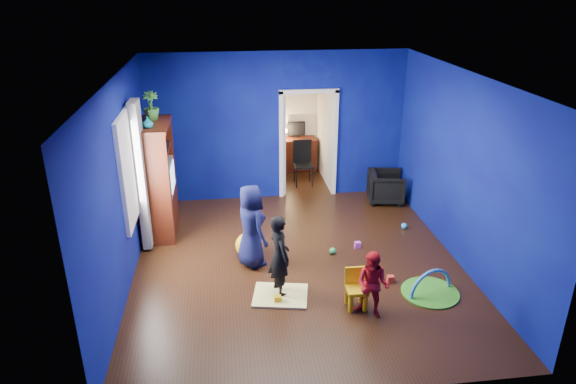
{
  "coord_description": "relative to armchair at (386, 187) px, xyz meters",
  "views": [
    {
      "loc": [
        -1.05,
        -6.88,
        4.13
      ],
      "look_at": [
        -0.11,
        0.4,
        1.06
      ],
      "focal_mm": 32.0,
      "sensor_mm": 36.0,
      "label": 1
    }
  ],
  "objects": [
    {
      "name": "kid_chair",
      "position": [
        -1.47,
        -3.41,
        -0.06
      ],
      "size": [
        0.28,
        0.28,
        0.5
      ],
      "primitive_type": "cube",
      "rotation": [
        0.0,
        0.0,
        -0.0
      ],
      "color": "yellow",
      "rests_on": "floor"
    },
    {
      "name": "toddler_red",
      "position": [
        -1.32,
        -3.61,
        0.15
      ],
      "size": [
        0.57,
        0.54,
        0.93
      ],
      "primitive_type": "imported",
      "rotation": [
        0.0,
        0.0,
        -0.6
      ],
      "color": "red",
      "rests_on": "floor"
    },
    {
      "name": "alcove",
      "position": [
        -1.48,
        1.42,
        0.94
      ],
      "size": [
        1.0,
        1.75,
        2.5
      ],
      "primitive_type": null,
      "color": "silver",
      "rests_on": "floor"
    },
    {
      "name": "wall_back",
      "position": [
        -2.08,
        0.55,
        1.14
      ],
      "size": [
        5.0,
        0.02,
        2.9
      ],
      "primitive_type": "cube",
      "color": "#090A68",
      "rests_on": "floor"
    },
    {
      "name": "desk_monitor",
      "position": [
        -1.48,
        2.18,
        0.64
      ],
      "size": [
        0.4,
        0.05,
        0.32
      ],
      "primitive_type": "cube",
      "color": "black",
      "rests_on": "study_desk"
    },
    {
      "name": "curtain",
      "position": [
        -4.45,
        -1.3,
        0.94
      ],
      "size": [
        0.14,
        0.42,
        2.4
      ],
      "primitive_type": "cube",
      "color": "slate",
      "rests_on": "floor"
    },
    {
      "name": "yellow_blanket",
      "position": [
        -2.46,
        -3.03,
        -0.3
      ],
      "size": [
        0.85,
        0.73,
        0.03
      ],
      "primitive_type": "cube",
      "rotation": [
        0.0,
        0.0,
        -0.19
      ],
      "color": "#F2E07A",
      "rests_on": "floor"
    },
    {
      "name": "child_navy",
      "position": [
        -2.79,
        -2.09,
        0.35
      ],
      "size": [
        0.66,
        0.76,
        1.32
      ],
      "primitive_type": "imported",
      "rotation": [
        0.0,
        0.0,
        2.03
      ],
      "color": "#10133B",
      "rests_on": "floor"
    },
    {
      "name": "child_black",
      "position": [
        -2.46,
        -2.93,
        0.29
      ],
      "size": [
        0.41,
        0.51,
        1.2
      ],
      "primitive_type": "imported",
      "rotation": [
        0.0,
        0.0,
        1.9
      ],
      "color": "black",
      "rests_on": "floor"
    },
    {
      "name": "potted_plant",
      "position": [
        -4.3,
        -0.55,
        1.88
      ],
      "size": [
        0.31,
        0.31,
        0.47
      ],
      "primitive_type": "imported",
      "rotation": [
        0.0,
        0.0,
        0.19
      ],
      "color": "#36812E",
      "rests_on": "tv_armoire"
    },
    {
      "name": "floor",
      "position": [
        -2.08,
        -2.2,
        -0.31
      ],
      "size": [
        5.0,
        5.5,
        0.01
      ],
      "primitive_type": "cube",
      "color": "black",
      "rests_on": "ground"
    },
    {
      "name": "toy_1",
      "position": [
        -0.02,
        -1.22,
        -0.26
      ],
      "size": [
        0.11,
        0.11,
        0.11
      ],
      "primitive_type": "sphere",
      "color": "#29ACEC",
      "rests_on": "floor"
    },
    {
      "name": "study_desk",
      "position": [
        -1.48,
        2.06,
        0.06
      ],
      "size": [
        0.88,
        0.44,
        0.75
      ],
      "primitive_type": "cube",
      "color": "#3D140A",
      "rests_on": "floor"
    },
    {
      "name": "toy_2",
      "position": [
        -2.51,
        -3.17,
        -0.26
      ],
      "size": [
        0.1,
        0.08,
        0.1
      ],
      "primitive_type": "cube",
      "color": "yellow",
      "rests_on": "floor"
    },
    {
      "name": "folding_chair",
      "position": [
        -1.48,
        1.1,
        0.15
      ],
      "size": [
        0.4,
        0.4,
        0.92
      ],
      "primitive_type": "cube",
      "color": "black",
      "rests_on": "floor"
    },
    {
      "name": "desk_lamp",
      "position": [
        -1.76,
        2.12,
        0.62
      ],
      "size": [
        0.14,
        0.14,
        0.14
      ],
      "primitive_type": "sphere",
      "color": "#FFD88C",
      "rests_on": "study_desk"
    },
    {
      "name": "book_shelf",
      "position": [
        -1.48,
        2.17,
        1.71
      ],
      "size": [
        0.88,
        0.24,
        0.04
      ],
      "primitive_type": "cube",
      "color": "white",
      "rests_on": "study_desk"
    },
    {
      "name": "ceiling",
      "position": [
        -2.08,
        -2.2,
        2.59
      ],
      "size": [
        5.0,
        5.5,
        0.01
      ],
      "primitive_type": "cube",
      "color": "white",
      "rests_on": "wall_back"
    },
    {
      "name": "doorway",
      "position": [
        -1.48,
        0.55,
        0.74
      ],
      "size": [
        1.16,
        0.1,
        2.1
      ],
      "primitive_type": "cube",
      "color": "white",
      "rests_on": "floor"
    },
    {
      "name": "tv_armoire",
      "position": [
        -4.3,
        -0.77,
        0.67
      ],
      "size": [
        0.58,
        1.14,
        1.96
      ],
      "primitive_type": "cube",
      "color": "#3B1709",
      "rests_on": "floor"
    },
    {
      "name": "toy_arch",
      "position": [
        -0.34,
        -3.22,
        -0.29
      ],
      "size": [
        0.71,
        0.29,
        0.73
      ],
      "primitive_type": "torus",
      "rotation": [
        1.57,
        0.0,
        0.33
      ],
      "color": "#3F8CD8",
      "rests_on": "floor"
    },
    {
      "name": "toy_0",
      "position": [
        -0.81,
        -2.87,
        -0.26
      ],
      "size": [
        0.1,
        0.08,
        0.1
      ],
      "primitive_type": "cube",
      "color": "red",
      "rests_on": "floor"
    },
    {
      "name": "hopper_ball",
      "position": [
        -2.84,
        -1.84,
        -0.11
      ],
      "size": [
        0.4,
        0.4,
        0.4
      ],
      "primitive_type": "sphere",
      "color": "yellow",
      "rests_on": "floor"
    },
    {
      "name": "window_left",
      "position": [
        -4.57,
        -1.85,
        1.24
      ],
      "size": [
        0.03,
        0.95,
        1.55
      ],
      "primitive_type": "cube",
      "color": "white",
      "rests_on": "wall_left"
    },
    {
      "name": "wall_left",
      "position": [
        -4.58,
        -2.2,
        1.14
      ],
      "size": [
        0.02,
        5.5,
        2.9
      ],
      "primitive_type": "cube",
      "color": "#090A68",
      "rests_on": "floor"
    },
    {
      "name": "play_mat",
      "position": [
        -0.34,
        -3.22,
        -0.3
      ],
      "size": [
        0.81,
        0.81,
        0.02
      ],
      "primitive_type": "cylinder",
      "color": "#4CA224",
      "rests_on": "floor"
    },
    {
      "name": "vase",
      "position": [
        -4.3,
        -1.07,
        1.74
      ],
      "size": [
        0.23,
        0.23,
        0.18
      ],
      "primitive_type": "imported",
      "rotation": [
        0.0,
        0.0,
        0.43
      ],
      "color": "#0C4F62",
      "rests_on": "tv_armoire"
    },
    {
      "name": "crt_tv",
      "position": [
        -4.26,
        -0.77,
        0.71
      ],
      "size": [
        0.46,
        0.7,
        0.54
      ],
      "primitive_type": "cube",
      "color": "silver",
      "rests_on": "tv_armoire"
    },
    {
      "name": "toy_4",
      "position": [
        -1.03,
        -1.79,
        -0.26
      ],
      "size": [
        0.1,
        0.08,
        0.1
      ],
      "primitive_type": "cube",
      "color": "#D750D6",
      "rests_on": "floor"
    },
    {
      "name": "wall_front",
      "position": [
        -2.08,
        -4.95,
        1.14
      ],
      "size": [
        5.0,
        0.02,
        2.9
      ],
      "primitive_type": "cube",
      "color": "#090A68",
      "rests_on": "floor"
    },
    {
      "name": "toy_3",
      "position": [
        -1.48,
        -1.94,
        -0.26
      ],
      "size": [
        0.11,
        0.11,
        0.11
      ],
      "primitive_type": "sphere",
      "color": "green",
      "rests_on": "floor"
    },
    {
      "name": "wall_right",
      "position": [
        0.42,
        -2.2,
        1.14
      ],
      "size": [
        0.02,
        5.5,
        2.9
      ],
      "primitive_type": "cube",
      "color": "#090A68",
      "rests_on": "floor"
    },
    {
      "name": "armchair",
      "position": [
        0.0,
        0.0,
        0.0
      ],
      "size": [
        0.79,
        0.77,
        0.62
      ],
      "primitive_type": "imported",
      "rotation": [
        0.0,
        0.0,
        1.4
      ],
      "color": "black",
      "rests_on": "floor"
    }
  ]
}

